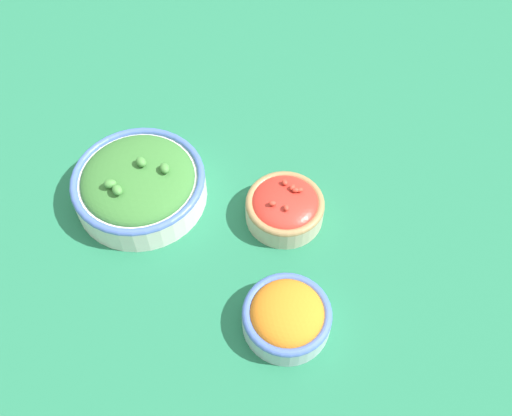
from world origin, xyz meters
The scene contains 4 objects.
ground_plane centered at (0.00, 0.00, 0.00)m, with size 3.00×3.00×0.00m, color #23704C.
bowl_cherry_tomatoes centered at (-0.03, -0.03, 0.03)m, with size 0.12×0.12×0.06m.
bowl_carrots centered at (-0.13, 0.13, 0.03)m, with size 0.12×0.12×0.06m.
bowl_broccoli centered at (0.18, 0.06, 0.03)m, with size 0.21×0.21×0.08m.
Camera 1 is at (-0.25, 0.41, 0.74)m, focal length 40.00 mm.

